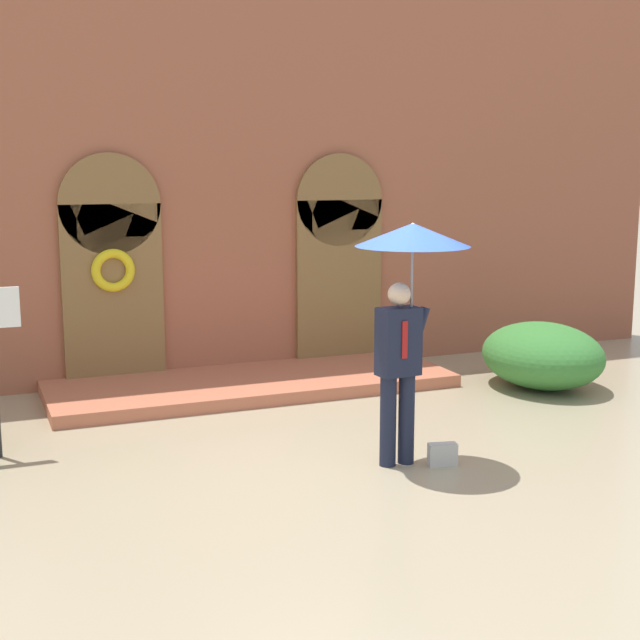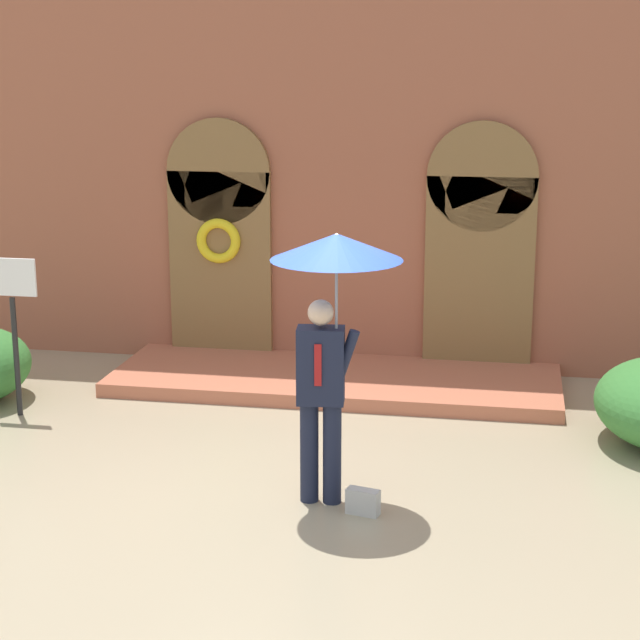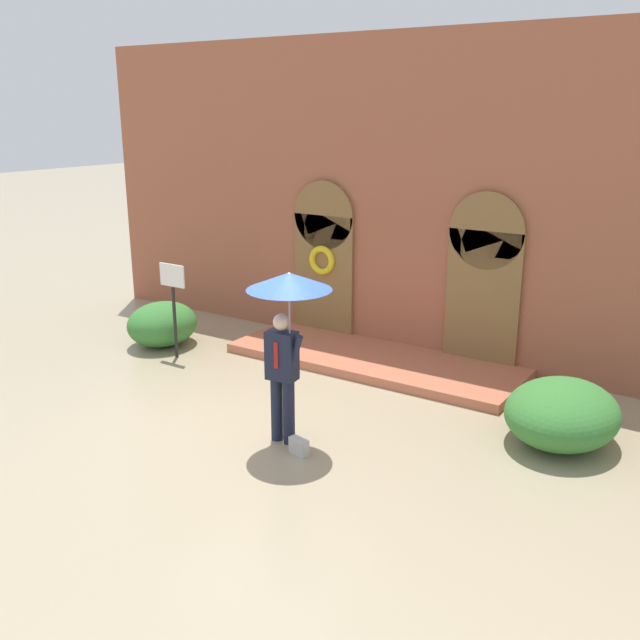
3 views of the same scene
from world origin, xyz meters
name	(u,v)px [view 2 (image 2 of 3)]	position (x,y,z in m)	size (l,w,h in m)	color
ground_plane	(278,487)	(0.00, 0.00, 0.00)	(80.00, 80.00, 0.00)	tan
building_facade	(351,149)	(0.00, 4.15, 2.68)	(14.00, 2.30, 5.60)	#9E563D
person_with_umbrella	(332,287)	(0.53, -0.25, 1.91)	(1.10, 1.10, 2.36)	#191E33
handbag	(363,502)	(0.83, -0.45, 0.11)	(0.28, 0.12, 0.22)	#B7B7B2
sign_post	(13,310)	(-3.18, 1.44, 1.16)	(0.56, 0.06, 1.72)	black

